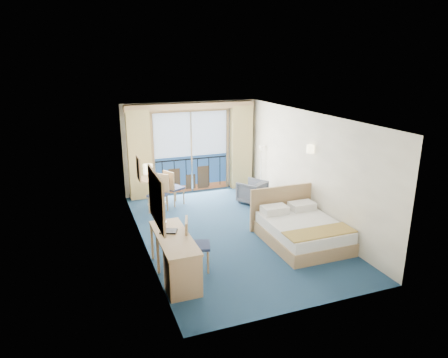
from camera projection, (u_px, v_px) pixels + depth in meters
floor at (231, 231)px, 9.34m from camera, size 6.50×6.50×0.00m
room_walls at (231, 157)px, 8.83m from camera, size 4.04×6.54×2.72m
balcony_door at (191, 154)px, 11.90m from camera, size 2.36×0.03×2.52m
curtain_left at (140, 155)px, 11.21m from camera, size 0.65×0.22×2.55m
curtain_right at (241, 147)px, 12.25m from camera, size 0.65×0.22×2.55m
pelmet at (191, 106)px, 11.38m from camera, size 3.80×0.25×0.18m
mirror at (156, 199)px, 6.89m from camera, size 0.05×1.25×0.95m
wall_print at (139, 168)px, 8.63m from camera, size 0.04×0.42×0.52m
sconce_left at (148, 169)px, 7.62m from camera, size 0.18×0.18×0.18m
sconce_right at (310, 149)px, 9.32m from camera, size 0.18×0.18×0.18m
bed at (301, 230)px, 8.71m from camera, size 1.63×1.94×1.02m
nightstand at (292, 207)px, 10.01m from camera, size 0.47×0.45×0.61m
phone at (295, 194)px, 9.90m from camera, size 0.23×0.20×0.09m
armchair at (252, 192)px, 11.15m from camera, size 0.94×0.95×0.63m
floor_lamp at (261, 158)px, 11.74m from camera, size 0.20×0.20×1.44m
desk at (181, 266)px, 6.88m from camera, size 0.59×1.71×0.80m
desk_chair at (193, 242)px, 7.48m from camera, size 0.56×0.55×1.03m
folder at (169, 231)px, 7.37m from camera, size 0.37×0.33×0.03m
desk_lamp at (163, 208)px, 7.65m from camera, size 0.12×0.12×0.44m
round_table at (155, 184)px, 10.88m from camera, size 0.87×0.87×0.78m
table_chair_a at (172, 186)px, 10.88m from camera, size 0.58×0.57×0.98m
table_chair_b at (160, 191)px, 10.43m from camera, size 0.61×0.61×1.00m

